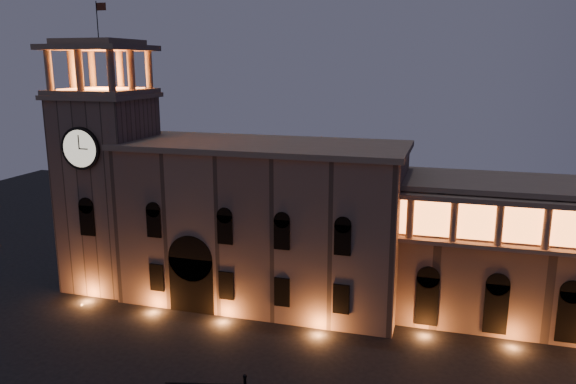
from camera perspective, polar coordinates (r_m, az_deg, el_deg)
The scene contains 2 objects.
government_building at distance 61.77m, azimuth -2.62°, elevation -3.10°, with size 30.80×12.80×17.60m.
clock_tower at distance 68.19m, azimuth -17.74°, elevation 1.05°, with size 9.80×9.80×32.40m.
Camera 1 is at (17.30, -34.18, 25.84)m, focal length 35.00 mm.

